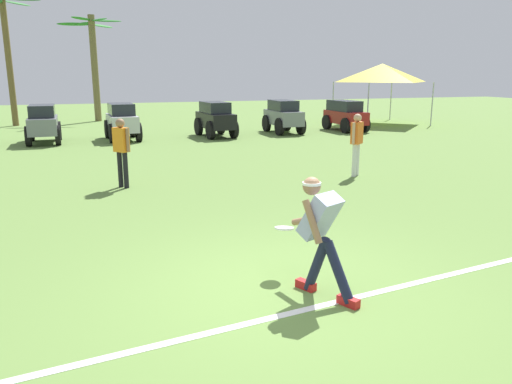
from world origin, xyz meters
TOP-DOWN VIEW (x-y plane):
  - ground_plane at (0.00, 0.00)m, footprint 80.00×80.00m
  - field_line_paint at (0.00, -0.61)m, footprint 25.08×3.65m
  - frisbee_thrower at (0.38, -0.27)m, footprint 0.55×1.14m
  - frisbee_in_flight at (0.24, 0.48)m, footprint 0.34×0.34m
  - teammate_near_sideline at (4.26, 5.74)m, footprint 0.43×0.37m
  - teammate_midfield at (-1.39, 6.25)m, footprint 0.37×0.43m
  - parked_car_slot_b at (-3.65, 14.85)m, footprint 1.22×2.38m
  - parked_car_slot_c at (-0.82, 14.87)m, footprint 1.30×2.41m
  - parked_car_slot_d at (2.86, 14.70)m, footprint 1.36×2.43m
  - parked_car_slot_e at (5.97, 15.05)m, footprint 1.19×2.36m
  - parked_car_slot_f at (8.92, 14.95)m, footprint 1.25×2.44m
  - palm_tree_left_of_centre at (-5.48, 22.04)m, footprint 3.56×3.43m
  - palm_tree_right_of_centre at (-1.53, 23.34)m, footprint 3.28×2.98m
  - event_tent at (12.18, 17.28)m, footprint 3.75×3.75m

SIDE VIEW (x-z plane):
  - ground_plane at x=0.00m, z-range 0.00..0.00m
  - field_line_paint at x=0.00m, z-range 0.00..0.01m
  - frisbee_in_flight at x=0.24m, z-range 0.57..0.63m
  - parked_car_slot_f at x=8.92m, z-range 0.05..1.39m
  - parked_car_slot_b at x=-3.65m, z-range 0.04..1.44m
  - parked_car_slot_c at x=-0.82m, z-range 0.04..1.44m
  - parked_car_slot_d at x=2.86m, z-range 0.04..1.44m
  - parked_car_slot_e at x=5.97m, z-range 0.04..1.44m
  - frisbee_thrower at x=0.38m, z-range 0.09..1.48m
  - teammate_near_sideline at x=4.26m, z-range 0.16..1.72m
  - teammate_midfield at x=-1.39m, z-range 0.16..1.72m
  - event_tent at x=12.18m, z-range 1.05..4.05m
  - palm_tree_right_of_centre at x=-1.53m, z-range 0.52..6.01m
  - palm_tree_left_of_centre at x=-5.48m, z-range 0.83..7.08m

